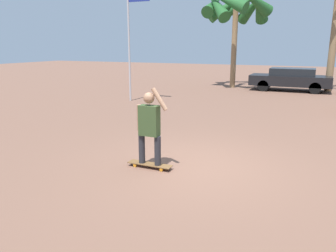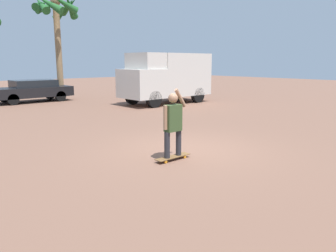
% 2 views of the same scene
% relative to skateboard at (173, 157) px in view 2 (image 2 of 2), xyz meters
% --- Properties ---
extents(ground_plane, '(80.00, 80.00, 0.00)m').
position_rel_skateboard_xyz_m(ground_plane, '(0.92, 0.48, -0.08)').
color(ground_plane, brown).
extents(skateboard, '(1.01, 0.24, 0.09)m').
position_rel_skateboard_xyz_m(skateboard, '(0.00, 0.00, 0.00)').
color(skateboard, brown).
rests_on(skateboard, ground_plane).
extents(person_skateboarder, '(0.72, 0.24, 1.69)m').
position_rel_skateboard_xyz_m(person_skateboarder, '(-0.00, 0.00, 0.92)').
color(person_skateboarder, '#28282D').
rests_on(person_skateboarder, skateboard).
extents(camper_van, '(5.49, 2.24, 2.90)m').
position_rel_skateboard_xyz_m(camper_van, '(7.53, 8.67, 1.53)').
color(camper_van, black).
rests_on(camper_van, ground_plane).
extents(parked_car_black, '(4.51, 1.85, 1.34)m').
position_rel_skateboard_xyz_m(parked_car_black, '(1.85, 14.62, 0.65)').
color(parked_car_black, black).
rests_on(parked_car_black, ground_plane).
extents(palm_tree_near_van, '(2.99, 2.99, 6.63)m').
position_rel_skateboard_xyz_m(palm_tree_near_van, '(3.94, 15.26, 5.36)').
color(palm_tree_near_van, '#8E704C').
rests_on(palm_tree_near_van, ground_plane).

